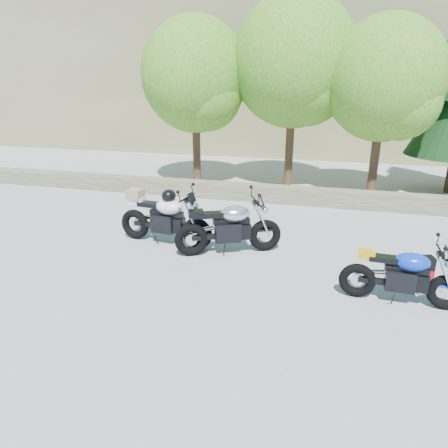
{
  "coord_description": "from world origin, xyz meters",
  "views": [
    {
      "loc": [
        2.25,
        -6.6,
        3.54
      ],
      "look_at": [
        0.2,
        1.0,
        0.75
      ],
      "focal_mm": 32.0,
      "sensor_mm": 36.0,
      "label": 1
    }
  ],
  "objects": [
    {
      "name": "blue_bike",
      "position": [
        3.58,
        -0.05,
        0.49
      ],
      "size": [
        2.02,
        0.64,
        1.01
      ],
      "rotation": [
        0.0,
        0.0,
        -0.04
      ],
      "color": "black",
      "rests_on": "ground"
    },
    {
      "name": "white_bike",
      "position": [
        -1.33,
        1.39,
        0.64
      ],
      "size": [
        2.36,
        0.75,
        1.31
      ],
      "rotation": [
        0.0,
        0.0,
        -0.12
      ],
      "color": "black",
      "rests_on": "ground"
    },
    {
      "name": "ground",
      "position": [
        0.0,
        0.0,
        0.0
      ],
      "size": [
        90.0,
        90.0,
        0.0
      ],
      "primitive_type": "plane",
      "color": "gray",
      "rests_on": "ground"
    },
    {
      "name": "tree_decid_right",
      "position": [
        3.71,
        6.94,
        3.5
      ],
      "size": [
        3.54,
        3.54,
        5.41
      ],
      "color": "#382314",
      "rests_on": "ground"
    },
    {
      "name": "backpack",
      "position": [
        4.14,
        1.05,
        0.21
      ],
      "size": [
        0.37,
        0.34,
        0.44
      ],
      "rotation": [
        0.0,
        0.0,
        0.28
      ],
      "color": "black",
      "rests_on": "ground"
    },
    {
      "name": "tree_decid_mid",
      "position": [
        0.91,
        7.54,
        4.04
      ],
      "size": [
        4.08,
        4.08,
        6.24
      ],
      "color": "#382314",
      "rests_on": "ground"
    },
    {
      "name": "silver_bike",
      "position": [
        0.26,
        1.24,
        0.58
      ],
      "size": [
        2.21,
        1.17,
        1.18
      ],
      "rotation": [
        0.0,
        0.0,
        0.43
      ],
      "color": "black",
      "rests_on": "ground"
    },
    {
      "name": "hillside",
      "position": [
        3.0,
        28.0,
        7.5
      ],
      "size": [
        80.0,
        30.0,
        15.0
      ],
      "primitive_type": "cube",
      "color": "#6E6444",
      "rests_on": "ground"
    },
    {
      "name": "stone_wall",
      "position": [
        0.0,
        5.5,
        0.25
      ],
      "size": [
        22.0,
        0.55,
        0.5
      ],
      "primitive_type": "cube",
      "color": "#484130",
      "rests_on": "ground"
    },
    {
      "name": "tree_decid_left",
      "position": [
        -2.39,
        7.14,
        3.63
      ],
      "size": [
        3.67,
        3.67,
        5.62
      ],
      "color": "#382314",
      "rests_on": "ground"
    }
  ]
}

